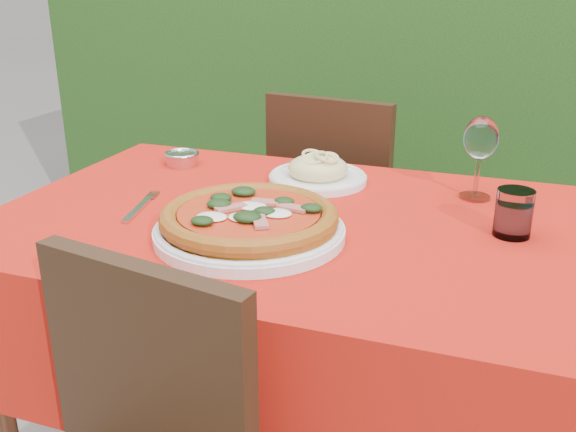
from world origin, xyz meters
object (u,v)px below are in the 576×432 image
(pasta_plate, at_px, (318,173))
(wine_glass, at_px, (481,142))
(fork, at_px, (138,209))
(pizza_plate, at_px, (249,222))
(chair_far, at_px, (339,211))
(steel_ramekin, at_px, (182,159))
(water_glass, at_px, (513,215))

(pasta_plate, distance_m, wine_glass, 0.39)
(wine_glass, xyz_separation_m, fork, (-0.69, -0.34, -0.13))
(pizza_plate, distance_m, pasta_plate, 0.38)
(chair_far, height_order, pasta_plate, chair_far)
(pizza_plate, height_order, steel_ramekin, pizza_plate)
(pizza_plate, relative_size, water_glass, 4.63)
(pizza_plate, bearing_deg, steel_ramekin, 132.40)
(pasta_plate, height_order, wine_glass, wine_glass)
(water_glass, bearing_deg, steel_ramekin, 165.60)
(wine_glass, bearing_deg, water_glass, -67.34)
(fork, xyz_separation_m, steel_ramekin, (-0.08, 0.35, 0.01))
(pizza_plate, bearing_deg, wine_glass, 44.20)
(water_glass, bearing_deg, wine_glass, 112.66)
(water_glass, relative_size, steel_ramekin, 1.11)
(wine_glass, height_order, steel_ramekin, wine_glass)
(pasta_plate, distance_m, steel_ramekin, 0.39)
(pasta_plate, relative_size, fork, 1.12)
(water_glass, xyz_separation_m, wine_glass, (-0.09, 0.21, 0.09))
(pasta_plate, xyz_separation_m, steel_ramekin, (-0.39, 0.02, -0.01))
(pizza_plate, height_order, fork, pizza_plate)
(steel_ramekin, bearing_deg, pasta_plate, -2.94)
(pizza_plate, xyz_separation_m, fork, (-0.29, 0.06, -0.03))
(water_glass, bearing_deg, pasta_plate, 156.75)
(fork, bearing_deg, wine_glass, 13.58)
(pizza_plate, xyz_separation_m, water_glass, (0.49, 0.18, 0.01))
(water_glass, distance_m, fork, 0.79)
(pasta_plate, bearing_deg, pizza_plate, -93.38)
(pizza_plate, bearing_deg, water_glass, 20.61)
(wine_glass, distance_m, fork, 0.78)
(chair_far, distance_m, water_glass, 0.87)
(chair_far, bearing_deg, wine_glass, 144.53)
(pasta_plate, height_order, fork, pasta_plate)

